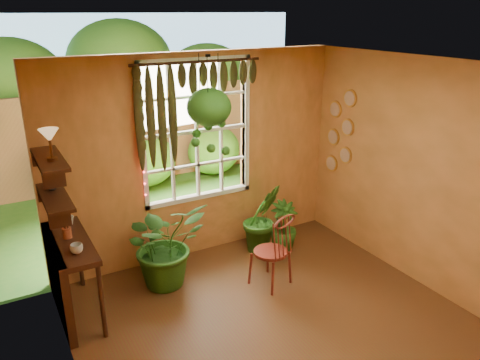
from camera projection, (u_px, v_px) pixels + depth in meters
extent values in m
plane|color=#572B18|center=(295.00, 343.00, 4.72)|extent=(4.50, 4.50, 0.00)
plane|color=white|center=(309.00, 71.00, 3.80)|extent=(4.50, 4.50, 0.00)
plane|color=#E8974F|center=(198.00, 158.00, 6.10)|extent=(4.00, 0.00, 4.00)
plane|color=#E8974F|center=(74.00, 280.00, 3.34)|extent=(0.00, 4.50, 4.50)
plane|color=#E8974F|center=(447.00, 184.00, 5.18)|extent=(0.00, 4.50, 4.50)
cube|color=white|center=(197.00, 131.00, 6.00)|extent=(1.52, 0.10, 1.86)
cube|color=white|center=(196.00, 131.00, 6.03)|extent=(1.38, 0.01, 1.78)
cylinder|color=#3A1B0F|center=(198.00, 62.00, 5.61)|extent=(1.70, 0.04, 0.04)
cube|color=#3A1B0F|center=(69.00, 243.00, 4.90)|extent=(0.40, 1.20, 0.06)
cube|color=#3A1B0F|center=(59.00, 281.00, 4.97)|extent=(0.08, 1.18, 0.90)
cylinder|color=#3A1B0F|center=(102.00, 301.00, 4.68)|extent=(0.05, 0.05, 0.86)
cylinder|color=#3A1B0F|center=(79.00, 254.00, 5.58)|extent=(0.05, 0.05, 0.86)
cube|color=#3A1B0F|center=(55.00, 197.00, 4.69)|extent=(0.25, 0.90, 0.04)
cube|color=#3A1B0F|center=(49.00, 159.00, 4.55)|extent=(0.25, 0.90, 0.04)
cube|color=#255D1A|center=(109.00, 158.00, 10.66)|extent=(14.00, 10.00, 0.04)
cube|color=olive|center=(129.00, 137.00, 8.87)|extent=(12.00, 0.10, 1.80)
plane|color=#96D1FC|center=(84.00, 79.00, 11.60)|extent=(12.00, 0.00, 12.00)
cylinder|color=maroon|center=(270.00, 252.00, 5.62)|extent=(0.52, 0.52, 0.04)
torus|color=maroon|center=(284.00, 221.00, 5.35)|extent=(0.38, 0.16, 0.39)
imported|color=#1C4913|center=(165.00, 243.00, 5.59)|extent=(1.07, 0.96, 1.08)
imported|color=#1C4913|center=(262.00, 218.00, 6.40)|extent=(0.55, 0.46, 0.97)
imported|color=#1C4913|center=(283.00, 226.00, 6.49)|extent=(0.40, 0.40, 0.70)
ellipsoid|color=black|center=(209.00, 114.00, 5.55)|extent=(0.32, 0.32, 0.19)
ellipsoid|color=#1C4913|center=(209.00, 107.00, 5.52)|extent=(0.53, 0.53, 0.45)
imported|color=silver|center=(77.00, 249.00, 4.62)|extent=(0.16, 0.16, 0.10)
imported|color=beige|center=(69.00, 221.00, 5.23)|extent=(0.13, 0.13, 0.10)
cylinder|color=brown|center=(67.00, 233.00, 4.93)|extent=(0.09, 0.09, 0.11)
imported|color=#B2AD99|center=(51.00, 184.00, 4.81)|extent=(0.14, 0.14, 0.12)
cylinder|color=#593319|center=(52.00, 159.00, 4.45)|extent=(0.10, 0.10, 0.03)
cylinder|color=#593319|center=(51.00, 149.00, 4.41)|extent=(0.02, 0.02, 0.19)
cone|color=slate|center=(49.00, 135.00, 4.37)|extent=(0.19, 0.19, 0.12)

